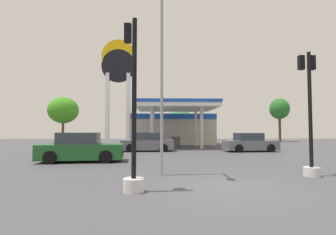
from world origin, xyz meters
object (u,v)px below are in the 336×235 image
tree_1 (180,118)px  corner_streetlamp (162,60)px  car_1 (147,143)px  traffic_signal_0 (133,136)px  tree_0 (63,110)px  tree_2 (279,109)px  station_pole_sign (118,78)px  traffic_signal_1 (310,126)px  car_2 (250,143)px  car_0 (81,148)px

tree_1 → corner_streetlamp: bearing=-95.8°
car_1 → traffic_signal_0: 14.36m
tree_0 → tree_2: bearing=3.5°
tree_2 → tree_0: bearing=-176.5°
station_pole_sign → car_1: bearing=-62.6°
traffic_signal_0 → corner_streetlamp: 3.98m
corner_streetlamp → traffic_signal_1: bearing=-1.5°
station_pole_sign → tree_1: bearing=46.6°
car_2 → tree_0: size_ratio=0.68×
car_1 → traffic_signal_1: (6.96, -11.93, 1.25)m
traffic_signal_0 → traffic_signal_1: size_ratio=1.05×
car_2 → corner_streetlamp: (-7.38, -11.27, 3.86)m
station_pole_sign → tree_0: 12.64m
car_0 → car_1: bearing=64.7°
car_0 → traffic_signal_1: bearing=-25.1°
car_0 → tree_1: bearing=71.9°
traffic_signal_0 → tree_0: (-13.11, 29.63, 2.98)m
traffic_signal_1 → station_pole_sign: bearing=119.2°
car_1 → corner_streetlamp: bearing=-84.4°
station_pole_sign → car_1: size_ratio=2.69×
tree_2 → corner_streetlamp: 34.32m
station_pole_sign → tree_0: (-9.12, 8.23, -2.98)m
tree_0 → tree_1: (16.69, -0.23, -1.04)m
tree_1 → traffic_signal_1: bearing=-83.5°
car_1 → traffic_signal_0: size_ratio=0.88×
traffic_signal_1 → car_0: bearing=154.9°
traffic_signal_0 → traffic_signal_1: bearing=19.8°
car_0 → traffic_signal_1: (10.32, -4.83, 1.21)m
car_0 → tree_2: (22.73, 24.40, 4.24)m
car_1 → tree_2: size_ratio=0.67×
car_1 → tree_1: 15.83m
tree_0 → car_1: bearing=-50.1°
traffic_signal_1 → tree_0: (-19.75, 27.24, 2.64)m
car_1 → tree_1: (3.90, 15.07, 2.85)m
traffic_signal_1 → tree_2: bearing=67.0°
car_1 → tree_2: 26.32m
car_1 → tree_0: 20.32m
car_0 → car_1: 7.86m
car_0 → car_1: car_0 is taller
tree_0 → traffic_signal_1: bearing=-54.1°
car_0 → tree_0: bearing=112.8°
car_1 → car_2: car_1 is taller
station_pole_sign → tree_2: (23.04, 10.22, -2.59)m
car_0 → tree_1: (7.26, 22.18, 2.82)m
car_0 → tree_0: (-9.43, 22.40, 3.86)m
station_pole_sign → corner_streetlamp: station_pole_sign is taller
car_2 → tree_1: (-4.64, 15.59, 2.86)m
traffic_signal_1 → tree_0: size_ratio=0.75×
corner_streetlamp → car_1: bearing=95.6°
tree_1 → tree_2: bearing=8.2°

